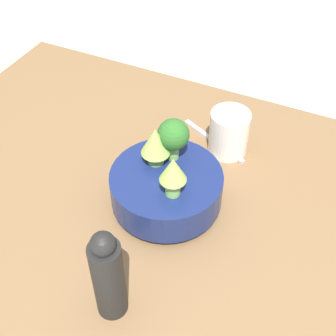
{
  "coord_description": "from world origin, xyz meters",
  "views": [
    {
      "loc": [
        -0.25,
        0.53,
        0.71
      ],
      "look_at": [
        -0.0,
        0.01,
        0.14
      ],
      "focal_mm": 50.0,
      "sensor_mm": 36.0,
      "label": 1
    }
  ],
  "objects_px": {
    "bowl": "(168,189)",
    "fork": "(213,141)",
    "pepper_mill": "(108,276)",
    "cup": "(229,133)"
  },
  "relations": [
    {
      "from": "pepper_mill",
      "to": "fork",
      "type": "xyz_separation_m",
      "value": [
        -0.0,
        -0.43,
        -0.08
      ]
    },
    {
      "from": "cup",
      "to": "pepper_mill",
      "type": "relative_size",
      "value": 0.53
    },
    {
      "from": "bowl",
      "to": "fork",
      "type": "bearing_deg",
      "value": -93.43
    },
    {
      "from": "bowl",
      "to": "cup",
      "type": "height_order",
      "value": "cup"
    },
    {
      "from": "pepper_mill",
      "to": "fork",
      "type": "relative_size",
      "value": 1.11
    },
    {
      "from": "bowl",
      "to": "pepper_mill",
      "type": "relative_size",
      "value": 1.12
    },
    {
      "from": "bowl",
      "to": "fork",
      "type": "distance_m",
      "value": 0.21
    },
    {
      "from": "fork",
      "to": "bowl",
      "type": "bearing_deg",
      "value": 86.57
    },
    {
      "from": "cup",
      "to": "pepper_mill",
      "type": "height_order",
      "value": "pepper_mill"
    },
    {
      "from": "cup",
      "to": "fork",
      "type": "distance_m",
      "value": 0.06
    }
  ]
}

